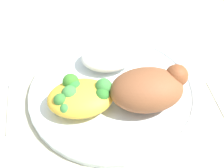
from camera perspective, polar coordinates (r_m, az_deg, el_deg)
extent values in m
plane|color=#BDB899|center=(0.50, 0.00, -1.89)|extent=(2.00, 2.00, 0.00)
cylinder|color=white|center=(0.50, 0.00, -1.49)|extent=(0.29, 0.29, 0.01)
torus|color=white|center=(0.49, 0.00, -1.09)|extent=(0.29, 0.29, 0.01)
ellipsoid|color=brown|center=(0.45, 7.16, -1.14)|extent=(0.12, 0.08, 0.06)
sphere|color=brown|center=(0.46, 13.11, 1.66)|extent=(0.04, 0.04, 0.04)
ellipsoid|color=white|center=(0.52, -1.07, 5.61)|extent=(0.10, 0.08, 0.03)
ellipsoid|color=gold|center=(0.45, -6.51, -2.83)|extent=(0.11, 0.08, 0.04)
sphere|color=#3E8C3D|center=(0.44, -9.54, -5.02)|extent=(0.02, 0.02, 0.02)
sphere|color=#3B8229|center=(0.46, -8.48, 0.45)|extent=(0.03, 0.03, 0.03)
sphere|color=#397D32|center=(0.44, -10.58, -3.25)|extent=(0.02, 0.02, 0.02)
sphere|color=#307B2B|center=(0.44, -2.05, -2.22)|extent=(0.02, 0.02, 0.02)
sphere|color=#338A36|center=(0.45, -7.85, -0.57)|extent=(0.02, 0.02, 0.02)
sphere|color=#3F8C3D|center=(0.45, -1.70, -0.51)|extent=(0.03, 0.03, 0.03)
sphere|color=#448F41|center=(0.44, -8.67, -1.93)|extent=(0.03, 0.03, 0.03)
cube|color=#B2B2B7|center=(0.51, -20.26, -4.63)|extent=(0.02, 0.11, 0.01)
cube|color=#B2B2B7|center=(0.55, -19.95, 0.88)|extent=(0.02, 0.04, 0.00)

